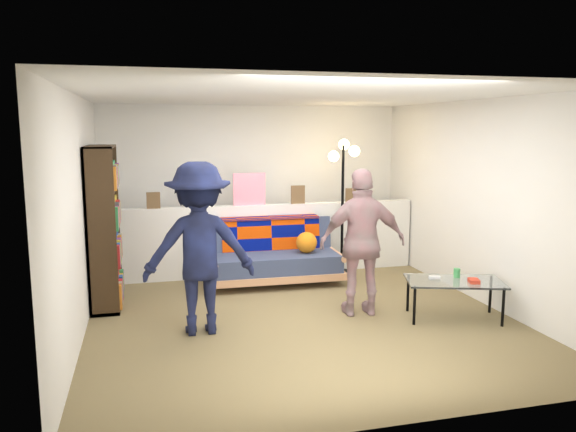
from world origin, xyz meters
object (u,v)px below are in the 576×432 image
at_px(futon_sofa, 275,257).
at_px(floor_lamp, 343,179).
at_px(person_right, 363,243).
at_px(person_left, 199,248).
at_px(coffee_table, 455,283).
at_px(bookshelf, 104,232).

relative_size(futon_sofa, floor_lamp, 0.94).
xyz_separation_m(futon_sofa, person_right, (0.64, -1.51, 0.46)).
bearing_deg(floor_lamp, person_left, -139.36).
distance_m(floor_lamp, person_right, 1.92).
relative_size(floor_lamp, person_right, 1.17).
bearing_deg(coffee_table, person_right, 156.79).
height_order(futon_sofa, coffee_table, futon_sofa).
relative_size(floor_lamp, person_left, 1.10).
xyz_separation_m(person_left, person_right, (1.80, 0.11, -0.05)).
xyz_separation_m(floor_lamp, person_right, (-0.42, -1.79, -0.54)).
distance_m(futon_sofa, floor_lamp, 1.48).
height_order(floor_lamp, person_right, floor_lamp).
relative_size(coffee_table, person_right, 0.70).
bearing_deg(bookshelf, person_left, -49.98).
height_order(coffee_table, floor_lamp, floor_lamp).
bearing_deg(person_left, bookshelf, -49.04).
bearing_deg(futon_sofa, person_right, -67.12).
relative_size(futon_sofa, person_right, 1.10).
relative_size(futon_sofa, bookshelf, 0.96).
distance_m(futon_sofa, person_left, 2.05).
height_order(coffee_table, person_left, person_left).
distance_m(futon_sofa, person_right, 1.70).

